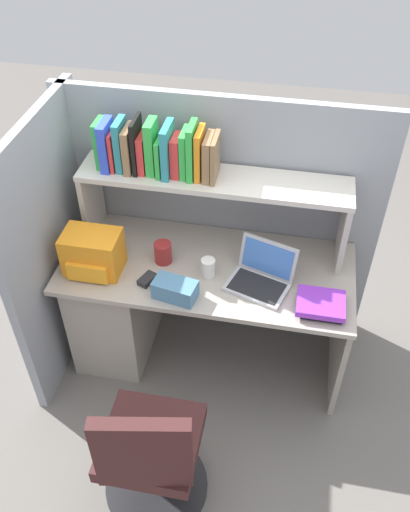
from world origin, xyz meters
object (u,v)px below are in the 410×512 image
laptop (261,276)px  office_chair (151,459)px  backpack (93,253)px  snack_canister (163,253)px  paper_cup (208,268)px  tissue_box (175,289)px  computer_mouse (147,279)px

laptop → office_chair: laptop is taller
backpack → snack_canister: (0.35, 0.13, -0.05)m
paper_cup → tissue_box: 0.23m
tissue_box → office_chair: office_chair is taller
paper_cup → snack_canister: bearing=166.7°
paper_cup → snack_canister: (-0.26, 0.06, 0.01)m
computer_mouse → paper_cup: paper_cup is taller
laptop → snack_canister: size_ratio=3.07×
tissue_box → snack_canister: snack_canister is taller
tissue_box → paper_cup: bearing=64.8°
backpack → tissue_box: (0.47, -0.12, -0.06)m
paper_cup → tissue_box: size_ratio=0.48×
laptop → computer_mouse: size_ratio=3.59×
paper_cup → office_chair: office_chair is taller
laptop → backpack: (-0.90, -0.06, 0.06)m
computer_mouse → office_chair: 0.89m
laptop → tissue_box: 0.46m
paper_cup → computer_mouse: bearing=-160.2°
laptop → snack_canister: 0.55m
paper_cup → snack_canister: snack_canister is taller
snack_canister → office_chair: (0.17, -0.97, -0.40)m
computer_mouse → office_chair: office_chair is taller
backpack → snack_canister: 0.38m
backpack → office_chair: 1.08m
paper_cup → laptop: bearing=-1.5°
backpack → computer_mouse: bearing=-7.8°
backpack → computer_mouse: 0.32m
snack_canister → office_chair: office_chair is taller
laptop → paper_cup: 0.29m
laptop → tissue_box: (-0.42, -0.18, -0.00)m
tissue_box → snack_canister: (-0.13, 0.25, 0.01)m
tissue_box → snack_canister: size_ratio=1.81×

